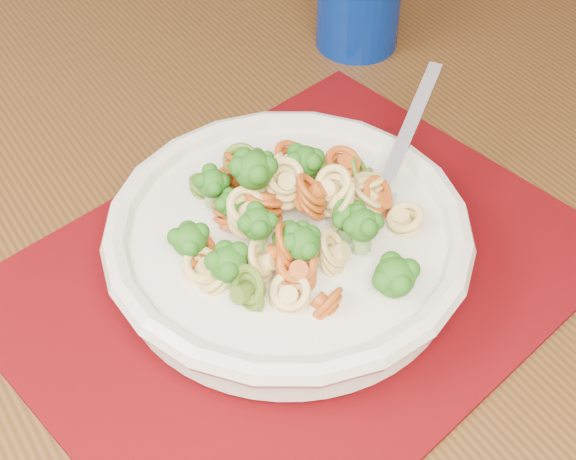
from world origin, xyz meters
name	(u,v)px	position (x,y,z in m)	size (l,w,h in m)	color
dining_table	(287,246)	(0.52, 0.54, 0.65)	(1.42, 1.01, 0.76)	#4F3016
placemat	(299,273)	(0.47, 0.42, 0.76)	(0.42, 0.33, 0.00)	#550503
pasta_bowl	(288,239)	(0.46, 0.43, 0.79)	(0.27, 0.27, 0.05)	silver
pasta_broccoli_heap	(288,224)	(0.46, 0.43, 0.81)	(0.23, 0.23, 0.06)	#DBBE6C
fork	(377,205)	(0.53, 0.42, 0.81)	(0.19, 0.02, 0.01)	silver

